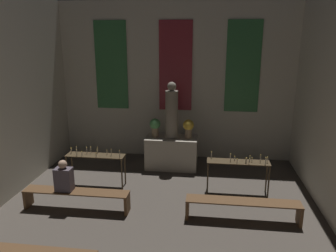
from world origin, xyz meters
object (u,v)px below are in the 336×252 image
Objects in this scene: flower_vase_left at (155,126)px; statue at (172,112)px; altar at (172,152)px; candle_rack_right at (238,166)px; person_seated at (64,178)px; flower_vase_right at (188,127)px; pew_back_right at (243,206)px; pew_back_left at (76,195)px; candle_rack_left at (95,159)px.

statue is at bearing 0.00° from flower_vase_left.
candle_rack_right reaches higher than altar.
flower_vase_right is at bearing 46.82° from person_seated.
altar reaches higher than pew_back_right.
person_seated is (-1.53, -2.63, -0.48)m from flower_vase_left.
candle_rack_right is at bearing -38.61° from statue.
candle_rack_right is at bearing -47.49° from flower_vase_right.
pew_back_left is at bearing 180.00° from pew_back_right.
altar is 3.16m from pew_back_right.
flower_vase_left is 0.36× the size of candle_rack_right.
candle_rack_left is (-1.74, -1.39, 0.24)m from altar.
candle_rack_right is 0.64× the size of pew_back_left.
candle_rack_left is at bearing -141.35° from altar.
candle_rack_left is 0.64× the size of pew_back_left.
statue is 0.62m from flower_vase_right.
statue is at bearing 123.69° from pew_back_right.
statue is 2.96× the size of flower_vase_left.
pew_back_left is 3.34× the size of person_seated.
statue is 3.41m from pew_back_right.
pew_back_right is at bearing -63.96° from flower_vase_right.
altar is 2.10× the size of person_seated.
candle_rack_left reaches higher than candle_rack_right.
candle_rack_right is at bearing -32.21° from flower_vase_left.
altar is 2.73× the size of flower_vase_left.
flower_vase_right is at bearing 0.00° from statue.
candle_rack_right is at bearing -38.61° from altar.
candle_rack_left is at bearing -147.77° from flower_vase_right.
statue is 2.27× the size of person_seated.
statue reaches higher than pew_back_right.
altar is 3.16m from pew_back_left.
flower_vase_left is 3.55m from pew_back_right.
flower_vase_right is (0.94, 0.00, 0.00)m from flower_vase_left.
flower_vase_right reaches higher than candle_rack_left.
person_seated is at bearing 180.00° from pew_back_right.
flower_vase_left is 0.94m from flower_vase_right.
pew_back_right is at bearing -56.31° from statue.
candle_rack_right is at bearing 90.31° from pew_back_right.
altar is at bearing 52.75° from person_seated.
altar is 0.99× the size of candle_rack_left.
candle_rack_right is at bearing -0.03° from candle_rack_left.
flower_vase_left is 3.08m from person_seated.
flower_vase_left is at bearing 130.18° from pew_back_right.
pew_back_right is 3.34× the size of person_seated.
pew_back_right is (1.75, -2.63, -1.29)m from statue.
pew_back_right is (3.49, -1.24, -0.36)m from candle_rack_left.
candle_rack_left is at bearing -132.44° from flower_vase_left.
flower_vase_left reaches higher than pew_back_right.
candle_rack_left is at bearing -141.35° from statue.
flower_vase_right reaches higher than altar.
candle_rack_left is at bearing 89.46° from pew_back_left.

